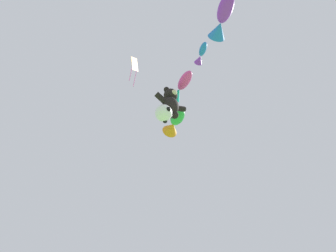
% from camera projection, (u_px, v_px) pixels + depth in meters
% --- Properties ---
extents(teddy_bear_kite, '(2.27, 1.00, 2.30)m').
position_uv_depth(teddy_bear_kite, '(171.00, 102.00, 15.82)').
color(teddy_bear_kite, black).
extents(soccer_ball_kite, '(1.06, 1.06, 0.98)m').
position_uv_depth(soccer_ball_kite, '(164.00, 113.00, 14.46)').
color(soccer_ball_kite, white).
extents(fish_kite_emerald, '(1.58, 2.48, 1.08)m').
position_uv_depth(fish_kite_emerald, '(174.00, 123.00, 18.03)').
color(fish_kite_emerald, green).
extents(fish_kite_magenta, '(1.25, 2.53, 0.82)m').
position_uv_depth(fish_kite_magenta, '(181.00, 87.00, 16.93)').
color(fish_kite_magenta, '#E53F9E').
extents(fish_kite_cobalt, '(0.96, 1.46, 0.48)m').
position_uv_depth(fish_kite_cobalt, '(201.00, 54.00, 15.11)').
color(fish_kite_cobalt, blue).
extents(fish_kite_violet, '(1.71, 2.34, 0.89)m').
position_uv_depth(fish_kite_violet, '(222.00, 20.00, 12.83)').
color(fish_kite_violet, purple).
extents(diamond_kite, '(0.95, 0.71, 2.65)m').
position_uv_depth(diamond_kite, '(134.00, 66.00, 16.44)').
color(diamond_kite, orange).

